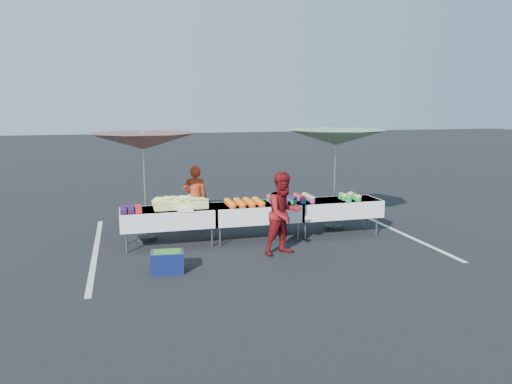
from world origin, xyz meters
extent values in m
plane|color=black|center=(0.00, 0.00, 0.00)|extent=(80.00, 80.00, 0.00)
cube|color=silver|center=(-3.20, 0.00, 0.00)|extent=(0.10, 5.00, 0.00)
cube|color=silver|center=(3.20, 0.00, 0.00)|extent=(0.10, 5.00, 0.00)
cube|color=white|center=(-1.80, 0.00, 0.73)|extent=(1.80, 0.75, 0.04)
cube|color=white|center=(-1.80, 0.00, 0.57)|extent=(1.86, 0.81, 0.36)
cylinder|color=slate|center=(-2.62, -0.29, 0.20)|extent=(0.04, 0.04, 0.39)
cylinder|color=slate|center=(-2.62, 0.29, 0.20)|extent=(0.04, 0.04, 0.39)
cylinder|color=slate|center=(-0.98, -0.29, 0.20)|extent=(0.04, 0.04, 0.39)
cylinder|color=slate|center=(-0.98, 0.29, 0.20)|extent=(0.04, 0.04, 0.39)
cube|color=white|center=(0.00, 0.00, 0.73)|extent=(1.80, 0.75, 0.04)
cube|color=white|center=(0.00, 0.00, 0.57)|extent=(1.86, 0.81, 0.36)
cylinder|color=slate|center=(-0.82, -0.29, 0.20)|extent=(0.04, 0.04, 0.39)
cylinder|color=slate|center=(-0.82, 0.29, 0.20)|extent=(0.04, 0.04, 0.39)
cylinder|color=slate|center=(0.82, -0.29, 0.20)|extent=(0.04, 0.04, 0.39)
cylinder|color=slate|center=(0.82, 0.29, 0.20)|extent=(0.04, 0.04, 0.39)
cube|color=white|center=(1.80, 0.00, 0.73)|extent=(1.80, 0.75, 0.04)
cube|color=white|center=(1.80, 0.00, 0.57)|extent=(1.86, 0.81, 0.36)
cylinder|color=slate|center=(0.98, -0.29, 0.20)|extent=(0.04, 0.04, 0.39)
cylinder|color=slate|center=(0.98, 0.29, 0.20)|extent=(0.04, 0.04, 0.39)
cylinder|color=slate|center=(2.62, -0.29, 0.20)|extent=(0.04, 0.04, 0.39)
cylinder|color=slate|center=(2.62, 0.29, 0.20)|extent=(0.04, 0.04, 0.39)
cube|color=black|center=(-2.65, -0.27, 0.79)|extent=(0.12, 0.12, 0.08)
cube|color=black|center=(-2.65, -0.13, 0.79)|extent=(0.12, 0.12, 0.08)
cube|color=black|center=(-2.65, 0.01, 0.79)|extent=(0.12, 0.12, 0.08)
cube|color=black|center=(-2.65, 0.15, 0.79)|extent=(0.12, 0.12, 0.08)
cube|color=black|center=(-2.51, -0.27, 0.79)|extent=(0.12, 0.12, 0.08)
cube|color=black|center=(-2.51, -0.13, 0.79)|extent=(0.12, 0.12, 0.08)
cube|color=black|center=(-2.51, 0.01, 0.79)|extent=(0.12, 0.12, 0.08)
cube|color=black|center=(-2.51, 0.15, 0.79)|extent=(0.12, 0.12, 0.08)
cube|color=#A02411|center=(-2.37, -0.27, 0.79)|extent=(0.12, 0.12, 0.08)
cube|color=#A02411|center=(-2.37, -0.13, 0.79)|extent=(0.12, 0.12, 0.08)
cube|color=#A02411|center=(-2.37, 0.01, 0.79)|extent=(0.12, 0.12, 0.08)
cube|color=#A02411|center=(-2.37, 0.15, 0.79)|extent=(0.12, 0.12, 0.08)
cube|color=#CDCD69|center=(-1.55, 0.05, 0.82)|extent=(1.05, 0.55, 0.14)
cylinder|color=#CDCD69|center=(-1.25, 0.20, 0.85)|extent=(0.27, 0.09, 0.10)
cylinder|color=#CDCD69|center=(-1.93, 0.10, 0.92)|extent=(0.27, 0.14, 0.07)
cylinder|color=#CDCD69|center=(-1.44, -0.06, 0.97)|extent=(0.27, 0.14, 0.09)
cylinder|color=#CDCD69|center=(-1.97, 0.08, 0.87)|extent=(0.27, 0.15, 0.10)
cylinder|color=#CDCD69|center=(-1.73, -0.01, 0.91)|extent=(0.27, 0.15, 0.08)
cylinder|color=#CDCD69|center=(-1.59, 0.09, 0.94)|extent=(0.27, 0.10, 0.10)
cylinder|color=#CDCD69|center=(-1.59, -0.03, 0.94)|extent=(0.27, 0.07, 0.08)
cylinder|color=#CDCD69|center=(-1.68, -0.13, 0.90)|extent=(0.27, 0.14, 0.09)
cylinder|color=#CDCD69|center=(-1.71, 0.25, 0.92)|extent=(0.27, 0.12, 0.08)
cylinder|color=#CDCD69|center=(-1.09, 0.14, 0.87)|extent=(0.27, 0.16, 0.08)
cylinder|color=#CDCD69|center=(-1.86, 0.01, 0.92)|extent=(0.27, 0.11, 0.07)
cylinder|color=#CDCD69|center=(-1.64, -0.18, 0.85)|extent=(0.27, 0.10, 0.07)
cylinder|color=#CDCD69|center=(-1.44, 0.19, 0.93)|extent=(0.27, 0.12, 0.08)
cylinder|color=#CDCD69|center=(-1.98, -0.17, 0.90)|extent=(0.27, 0.15, 0.08)
cylinder|color=#CDCD69|center=(-1.89, 0.09, 0.94)|extent=(0.27, 0.10, 0.08)
cylinder|color=#CDCD69|center=(-1.34, 0.00, 0.90)|extent=(0.27, 0.16, 0.10)
cylinder|color=#CDCD69|center=(-1.83, -0.02, 0.97)|extent=(0.27, 0.12, 0.09)
cylinder|color=#CDCD69|center=(-1.28, -0.18, 0.95)|extent=(0.27, 0.09, 0.07)
cylinder|color=#CDCD69|center=(-1.22, -0.15, 0.88)|extent=(0.27, 0.10, 0.09)
cylinder|color=#CDCD69|center=(-1.30, -0.09, 0.87)|extent=(0.27, 0.12, 0.09)
cube|color=white|center=(-1.50, -0.30, 0.78)|extent=(0.30, 0.25, 0.05)
cylinder|color=#D94218|center=(-0.55, -0.28, 0.78)|extent=(0.15, 0.15, 0.05)
ellipsoid|color=orange|center=(-0.55, -0.28, 0.81)|extent=(0.15, 0.15, 0.08)
cylinder|color=#D94218|center=(-0.55, -0.10, 0.78)|extent=(0.15, 0.15, 0.05)
ellipsoid|color=orange|center=(-0.55, -0.10, 0.81)|extent=(0.15, 0.15, 0.08)
cylinder|color=#D94218|center=(-0.55, 0.08, 0.78)|extent=(0.15, 0.15, 0.05)
ellipsoid|color=orange|center=(-0.55, 0.08, 0.81)|extent=(0.15, 0.15, 0.08)
cylinder|color=#D94218|center=(-0.55, 0.26, 0.78)|extent=(0.15, 0.15, 0.05)
ellipsoid|color=orange|center=(-0.55, 0.26, 0.81)|extent=(0.15, 0.15, 0.08)
cylinder|color=#D94218|center=(-0.35, -0.28, 0.78)|extent=(0.15, 0.15, 0.05)
ellipsoid|color=orange|center=(-0.35, -0.28, 0.81)|extent=(0.15, 0.15, 0.08)
cylinder|color=#D94218|center=(-0.35, -0.10, 0.78)|extent=(0.15, 0.15, 0.05)
ellipsoid|color=orange|center=(-0.35, -0.10, 0.81)|extent=(0.15, 0.15, 0.08)
cylinder|color=#D94218|center=(-0.35, 0.08, 0.78)|extent=(0.15, 0.15, 0.05)
ellipsoid|color=orange|center=(-0.35, 0.08, 0.81)|extent=(0.15, 0.15, 0.08)
cylinder|color=#D94218|center=(-0.35, 0.26, 0.78)|extent=(0.15, 0.15, 0.05)
ellipsoid|color=orange|center=(-0.35, 0.26, 0.81)|extent=(0.15, 0.15, 0.08)
cylinder|color=#D94218|center=(-0.15, -0.28, 0.78)|extent=(0.15, 0.15, 0.05)
ellipsoid|color=orange|center=(-0.15, -0.28, 0.81)|extent=(0.15, 0.15, 0.08)
cylinder|color=#D94218|center=(-0.15, -0.10, 0.78)|extent=(0.15, 0.15, 0.05)
ellipsoid|color=orange|center=(-0.15, -0.10, 0.81)|extent=(0.15, 0.15, 0.08)
cylinder|color=#D94218|center=(-0.15, 0.08, 0.78)|extent=(0.15, 0.15, 0.05)
ellipsoid|color=orange|center=(-0.15, 0.08, 0.81)|extent=(0.15, 0.15, 0.08)
cylinder|color=#D94218|center=(-0.15, 0.26, 0.78)|extent=(0.15, 0.15, 0.05)
ellipsoid|color=orange|center=(-0.15, 0.26, 0.81)|extent=(0.15, 0.15, 0.08)
cylinder|color=#D94218|center=(0.05, -0.28, 0.78)|extent=(0.15, 0.15, 0.05)
ellipsoid|color=orange|center=(0.05, -0.28, 0.81)|extent=(0.15, 0.15, 0.08)
cylinder|color=#D94218|center=(0.05, -0.10, 0.78)|extent=(0.15, 0.15, 0.05)
ellipsoid|color=orange|center=(0.05, -0.10, 0.81)|extent=(0.15, 0.15, 0.08)
cylinder|color=#D94218|center=(0.05, 0.08, 0.78)|extent=(0.15, 0.15, 0.05)
ellipsoid|color=orange|center=(0.05, 0.08, 0.81)|extent=(0.15, 0.15, 0.08)
cylinder|color=#D94218|center=(0.05, 0.26, 0.78)|extent=(0.15, 0.15, 0.05)
ellipsoid|color=orange|center=(0.05, 0.26, 0.81)|extent=(0.15, 0.15, 0.08)
cylinder|color=#21499B|center=(0.35, -0.22, 0.80)|extent=(0.13, 0.13, 0.10)
ellipsoid|color=maroon|center=(0.35, -0.22, 0.86)|extent=(0.14, 0.14, 0.10)
cylinder|color=#B0257F|center=(0.35, 0.00, 0.80)|extent=(0.13, 0.13, 0.10)
ellipsoid|color=maroon|center=(0.35, 0.00, 0.86)|extent=(0.14, 0.14, 0.10)
cylinder|color=#22893E|center=(0.35, 0.22, 0.80)|extent=(0.13, 0.13, 0.10)
ellipsoid|color=maroon|center=(0.35, 0.22, 0.86)|extent=(0.14, 0.14, 0.10)
cylinder|color=#B0257F|center=(0.55, -0.22, 0.80)|extent=(0.13, 0.13, 0.10)
ellipsoid|color=#9F7F4D|center=(0.55, -0.22, 0.86)|extent=(0.14, 0.14, 0.10)
cylinder|color=#22893E|center=(0.55, 0.00, 0.80)|extent=(0.13, 0.13, 0.10)
ellipsoid|color=#9F7F4D|center=(0.55, 0.00, 0.86)|extent=(0.14, 0.14, 0.10)
cylinder|color=#21499B|center=(0.55, 0.22, 0.80)|extent=(0.13, 0.13, 0.10)
ellipsoid|color=#9F7F4D|center=(0.55, 0.22, 0.86)|extent=(0.14, 0.14, 0.10)
cylinder|color=#22893E|center=(0.75, -0.22, 0.80)|extent=(0.13, 0.13, 0.10)
ellipsoid|color=black|center=(0.75, -0.22, 0.86)|extent=(0.14, 0.14, 0.10)
cylinder|color=#21499B|center=(0.75, 0.00, 0.80)|extent=(0.13, 0.13, 0.10)
ellipsoid|color=black|center=(0.75, 0.00, 0.86)|extent=(0.14, 0.14, 0.10)
cylinder|color=#B0257F|center=(0.75, 0.22, 0.80)|extent=(0.13, 0.13, 0.10)
ellipsoid|color=black|center=(0.75, 0.22, 0.86)|extent=(0.14, 0.14, 0.10)
cylinder|color=#21499B|center=(0.95, -0.22, 0.80)|extent=(0.13, 0.13, 0.10)
ellipsoid|color=maroon|center=(0.95, -0.22, 0.86)|extent=(0.14, 0.14, 0.10)
cylinder|color=#B0257F|center=(0.95, 0.00, 0.80)|extent=(0.13, 0.13, 0.10)
ellipsoid|color=maroon|center=(0.95, 0.00, 0.86)|extent=(0.14, 0.14, 0.10)
cylinder|color=#22893E|center=(0.95, 0.22, 0.80)|extent=(0.13, 0.13, 0.10)
ellipsoid|color=maroon|center=(0.95, 0.22, 0.86)|extent=(0.14, 0.14, 0.10)
cylinder|color=#B0257F|center=(1.15, -0.22, 0.80)|extent=(0.13, 0.13, 0.10)
ellipsoid|color=#9F7F4D|center=(1.15, -0.22, 0.86)|extent=(0.14, 0.14, 0.10)
cylinder|color=#22893E|center=(1.15, 0.00, 0.80)|extent=(0.13, 0.13, 0.10)
ellipsoid|color=#9F7F4D|center=(1.15, 0.00, 0.86)|extent=(0.14, 0.14, 0.10)
cylinder|color=#21499B|center=(1.15, 0.22, 0.80)|extent=(0.13, 0.13, 0.10)
ellipsoid|color=#9F7F4D|center=(1.15, 0.22, 0.86)|extent=(0.14, 0.14, 0.10)
cylinder|color=#22893E|center=(1.95, -0.28, 0.79)|extent=(0.14, 0.14, 0.08)
ellipsoid|color=#268323|center=(1.95, -0.28, 0.84)|extent=(0.14, 0.14, 0.11)
cylinder|color=#22893E|center=(1.95, -0.10, 0.79)|extent=(0.14, 0.14, 0.08)
ellipsoid|color=#ADBA53|center=(1.95, -0.10, 0.84)|extent=(0.14, 0.14, 0.11)
cylinder|color=#22893E|center=(1.95, 0.08, 0.79)|extent=(0.14, 0.14, 0.08)
ellipsoid|color=#268323|center=(1.95, 0.08, 0.84)|extent=(0.14, 0.14, 0.11)
cylinder|color=#22893E|center=(2.17, -0.28, 0.79)|extent=(0.14, 0.14, 0.08)
ellipsoid|color=#ADBA53|center=(2.17, -0.28, 0.84)|extent=(0.14, 0.14, 0.11)
cylinder|color=#22893E|center=(2.17, -0.10, 0.79)|extent=(0.14, 0.14, 0.08)
ellipsoid|color=#268323|center=(2.17, -0.10, 0.84)|extent=(0.14, 0.14, 0.11)
cylinder|color=#22893E|center=(2.17, 0.08, 0.79)|extent=(0.14, 0.14, 0.08)
ellipsoid|color=#ADBA53|center=(2.17, 0.08, 0.84)|extent=(0.14, 0.14, 0.11)
imported|color=#BC3515|center=(-1.09, 1.17, 0.73)|extent=(0.59, 0.45, 1.45)
imported|color=maroon|center=(0.23, -1.14, 0.78)|extent=(0.90, 0.79, 1.55)
cylinder|color=black|center=(-2.21, 0.55, 0.04)|extent=(0.42, 0.42, 0.08)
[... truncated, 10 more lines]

